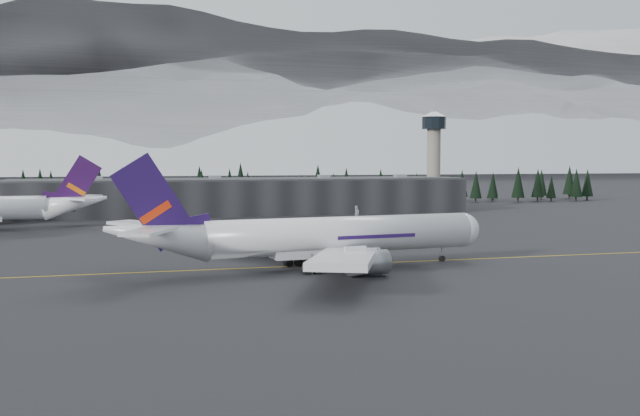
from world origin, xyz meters
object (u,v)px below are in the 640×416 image
object	(u,v)px
gse_vehicle_a	(151,221)
gse_vehicle_b	(357,215)
control_tower	(434,149)
jet_main	(310,237)
terminal	(243,196)

from	to	relation	value
gse_vehicle_a	gse_vehicle_b	bearing A→B (deg)	9.81
control_tower	jet_main	distance (m)	159.39
jet_main	gse_vehicle_a	xyz separation A→B (m)	(-24.35, 99.28, -5.17)
gse_vehicle_b	gse_vehicle_a	bearing A→B (deg)	-78.98
control_tower	gse_vehicle_b	world-z (taller)	control_tower
control_tower	terminal	bearing A→B (deg)	-177.71
terminal	jet_main	bearing A→B (deg)	-93.92
control_tower	gse_vehicle_b	size ratio (longest dim) A/B	9.71
gse_vehicle_a	gse_vehicle_b	xyz separation A→B (m)	(67.91, 6.85, 0.02)
gse_vehicle_a	gse_vehicle_b	size ratio (longest dim) A/B	1.19
jet_main	terminal	bearing A→B (deg)	80.32
jet_main	gse_vehicle_a	distance (m)	102.35
terminal	gse_vehicle_a	world-z (taller)	terminal
jet_main	gse_vehicle_a	bearing A→B (deg)	98.02
terminal	gse_vehicle_b	bearing A→B (deg)	-36.08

